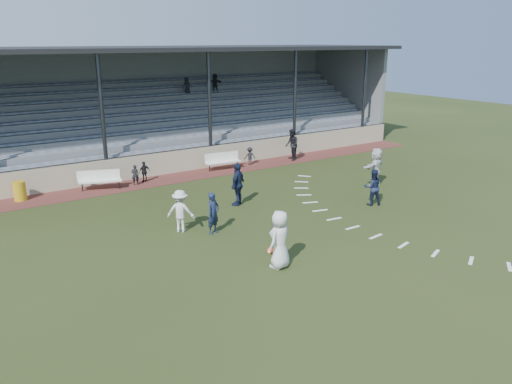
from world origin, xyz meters
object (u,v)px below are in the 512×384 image
football (270,250)px  official (292,145)px  player_white_lead (280,239)px  player_navy_lead (213,213)px  bench_right (222,159)px  trash_bin (20,191)px  bench_left (99,178)px

football → official: size_ratio=0.12×
player_white_lead → player_navy_lead: player_white_lead is taller
official → football: bearing=-19.4°
player_white_lead → bench_right: bearing=-132.2°
trash_bin → official: 15.08m
bench_right → player_navy_lead: player_navy_lead is taller
trash_bin → player_white_lead: size_ratio=0.46×
player_white_lead → official: bearing=-149.5°
football → official: bearing=49.3°
player_navy_lead → official: 12.46m
bench_right → player_navy_lead: (-5.10, -8.15, 0.21)m
official → trash_bin: bearing=-70.8°
bench_left → bench_right: bearing=20.4°
bench_right → football: bench_right is taller
official → bench_right: bearing=-73.0°
bench_left → player_navy_lead: player_navy_lead is taller
trash_bin → football: bearing=-61.4°
bench_left → player_navy_lead: (1.82, -8.04, 0.21)m
bench_right → trash_bin: size_ratio=2.31×
bench_left → player_white_lead: (2.15, -11.78, 0.37)m
player_white_lead → bench_left: bearing=-100.0°
bench_right → football: size_ratio=8.95×
player_white_lead → trash_bin: bearing=-85.2°
player_white_lead → player_navy_lead: (-0.32, 3.74, -0.16)m
bench_left → football: (2.51, -10.76, -0.47)m
trash_bin → player_navy_lead: 9.91m
bench_left → bench_right: 6.92m
player_navy_lead → official: (9.72, 7.80, 0.16)m
player_white_lead → player_navy_lead: size_ratio=1.20×
bench_right → football: (-4.42, -10.87, -0.47)m
trash_bin → player_white_lead: 13.35m
bench_left → player_navy_lead: size_ratio=1.27×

